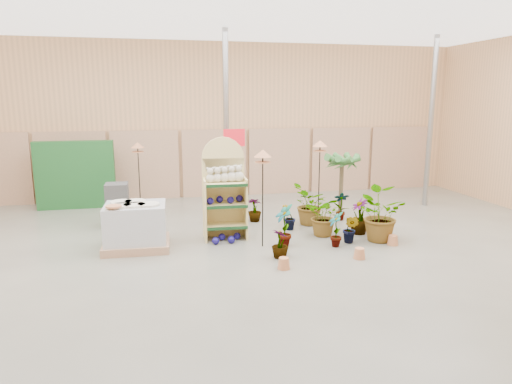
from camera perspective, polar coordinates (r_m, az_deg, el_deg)
room at (r=8.59m, az=-1.13°, el=7.09°), size 15.20×12.10×4.70m
display_shelf at (r=9.56m, az=-4.01°, el=-0.03°), size 0.91×0.60×2.12m
teddy_bears at (r=9.40m, az=-3.75°, el=2.09°), size 0.79×0.22×0.34m
gazing_balls_shelf at (r=9.47m, az=-3.89°, el=-0.97°), size 0.78×0.27×0.15m
gazing_balls_floor at (r=9.41m, az=-3.70°, el=-5.81°), size 0.63×0.39×0.15m
pallet_stack at (r=9.21m, az=-14.78°, el=-4.17°), size 1.29×1.09×0.93m
charcoal_planters at (r=10.90m, az=-16.91°, el=-1.56°), size 0.50×0.50×1.00m
trellis_stock at (r=13.02m, az=-21.61°, el=2.00°), size 2.00×0.30×1.80m
offer_sign at (r=10.69m, az=-2.74°, el=4.51°), size 0.50×0.08×2.20m
bird_table_front at (r=8.76m, az=0.85°, el=4.41°), size 0.34×0.34×1.93m
bird_table_right at (r=10.46m, az=8.01°, el=5.66°), size 0.34×0.34×1.97m
bird_table_back at (r=11.88m, az=-14.58°, el=5.41°), size 0.34×0.34×1.81m
palm at (r=11.19m, az=10.71°, el=3.93°), size 0.70×0.70×1.68m
potted_plant_0 at (r=9.06m, az=3.56°, el=-4.17°), size 0.33×0.47×0.86m
potted_plant_2 at (r=9.83m, az=8.63°, el=-2.95°), size 1.05×1.03×0.88m
potted_plant_3 at (r=10.14m, az=12.79°, el=-2.97°), size 0.44×0.44×0.77m
potted_plant_4 at (r=11.18m, az=10.61°, el=-1.71°), size 0.42×0.33×0.70m
potted_plant_5 at (r=10.22m, az=4.09°, el=-3.20°), size 0.33×0.27×0.57m
potted_plant_6 at (r=10.60m, az=6.77°, el=-1.59°), size 1.04×1.10×0.97m
potted_plant_7 at (r=8.44m, az=3.03°, el=-6.45°), size 0.43×0.43×0.55m
potted_plant_8 at (r=9.18m, az=9.96°, el=-4.58°), size 0.33×0.42×0.72m
potted_plant_9 at (r=9.47m, az=11.74°, el=-4.56°), size 0.41×0.41×0.59m
potted_plant_10 at (r=9.69m, az=14.95°, el=-2.76°), size 1.22×1.28×1.10m
potted_plant_11 at (r=10.89m, az=-0.17°, el=-2.22°), size 0.42×0.42×0.57m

